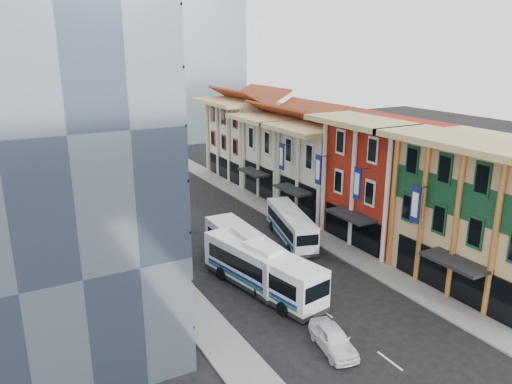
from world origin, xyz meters
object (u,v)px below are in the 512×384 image
sedan_left (333,339)px  bus_left_near (262,268)px  shophouse_tan (492,217)px  bus_right (291,224)px  office_tower (36,106)px  bus_left_far (247,252)px

sedan_left → bus_left_near: bearing=101.3°
shophouse_tan → bus_right: bearing=117.8°
office_tower → bus_left_near: office_tower is taller
bus_right → bus_left_far: bearing=-132.3°
office_tower → sedan_left: size_ratio=6.50×
bus_right → sedan_left: size_ratio=2.25×
bus_right → bus_left_near: bearing=-119.0°
office_tower → bus_left_far: size_ratio=2.45×
bus_right → sedan_left: 19.07m
office_tower → bus_left_far: 20.04m
office_tower → bus_right: (22.50, 2.09, -13.34)m
office_tower → bus_left_near: 20.44m
bus_left_far → bus_right: bus_left_far is taller
office_tower → shophouse_tan: bearing=-24.3°
office_tower → bus_right: 26.24m
bus_left_near → bus_left_far: bearing=72.0°
bus_left_far → bus_right: (7.50, 4.70, -0.30)m
bus_left_near → bus_right: size_ratio=1.18×
office_tower → bus_left_far: (15.00, -2.61, -13.04)m
office_tower → sedan_left: office_tower is taller
shophouse_tan → office_tower: (-31.00, 14.00, 9.00)m
office_tower → bus_left_near: size_ratio=2.45×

